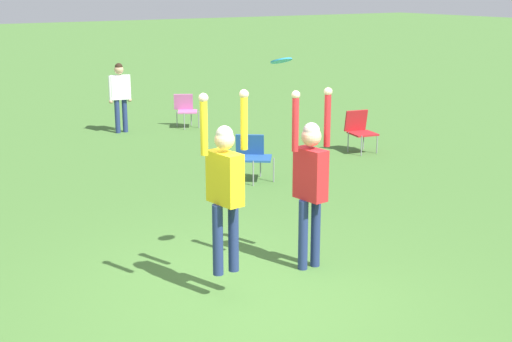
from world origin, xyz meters
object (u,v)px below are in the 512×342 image
person_spectator_near (120,91)px  camping_chair_0 (360,128)px  person_jumping (225,180)px  camping_chair_1 (254,153)px  person_defending (311,174)px  frisbee (281,61)px  camping_chair_3 (186,108)px

person_spectator_near → camping_chair_0: bearing=-41.6°
person_jumping → camping_chair_1: bearing=-43.0°
person_defending → person_spectator_near: person_defending is taller
person_defending → person_spectator_near: (1.27, 9.19, -0.22)m
camping_chair_0 → camping_chair_1: 3.17m
frisbee → camping_chair_3: 9.75m
camping_chair_0 → camping_chair_3: size_ratio=1.08×
person_defending → camping_chair_1: 4.26m
person_defending → frisbee: 1.46m
camping_chair_1 → camping_chair_3: camping_chair_1 is taller
person_jumping → camping_chair_0: bearing=-58.9°
person_jumping → camping_chair_3: size_ratio=2.55×
camping_chair_0 → person_spectator_near: bearing=-42.0°
person_jumping → camping_chair_3: person_jumping is taller
person_jumping → person_defending: 1.32m
person_spectator_near → camping_chair_3: bearing=3.6°
person_jumping → camping_chair_1: person_jumping is taller
camping_chair_0 → camping_chair_1: (-3.09, -0.69, -0.01)m
person_defending → person_spectator_near: 9.28m
person_jumping → camping_chair_3: bearing=-31.5°
person_defending → person_jumping: bearing=-90.0°
person_defending → person_spectator_near: bearing=165.3°
camping_chair_1 → person_spectator_near: 5.37m
frisbee → person_spectator_near: size_ratio=0.15×
person_jumping → person_spectator_near: 9.70m
frisbee → person_spectator_near: frisbee is taller
camping_chair_0 → person_spectator_near: 5.81m
camping_chair_1 → person_spectator_near: (-0.37, 5.33, 0.49)m
person_jumping → person_defending: (1.30, 0.15, -0.17)m
camping_chair_0 → person_jumping: bearing=49.2°
camping_chair_0 → person_defending: bearing=55.1°
person_jumping → camping_chair_3: 10.07m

